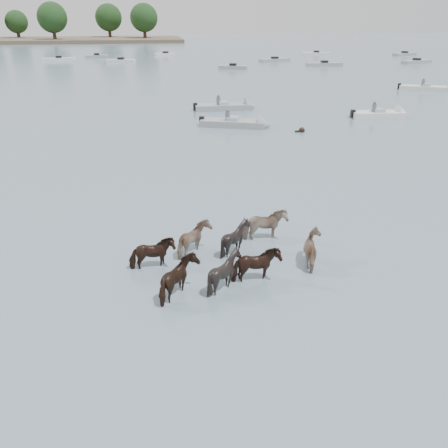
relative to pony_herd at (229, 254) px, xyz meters
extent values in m
plane|color=slate|center=(0.21, -0.78, -0.48)|extent=(400.00, 400.00, 0.00)
imported|color=black|center=(-2.51, 0.34, -0.02)|extent=(1.58, 0.92, 1.26)
imported|color=#856F5A|center=(-1.00, 1.16, -0.02)|extent=(1.39, 1.51, 1.27)
imported|color=black|center=(0.40, 1.05, 0.00)|extent=(1.22, 1.10, 1.30)
imported|color=#89715D|center=(1.66, 1.88, 0.03)|extent=(1.68, 0.89, 1.37)
imported|color=black|center=(-1.73, -1.52, 0.02)|extent=(1.35, 1.51, 1.35)
imported|color=black|center=(-0.36, -1.28, 0.01)|extent=(1.23, 1.10, 1.33)
imported|color=black|center=(0.65, -1.02, 0.00)|extent=(1.63, 0.92, 1.30)
imported|color=#8C6E5F|center=(2.88, -0.23, -0.02)|extent=(1.32, 1.46, 1.26)
sphere|color=black|center=(8.55, 18.72, -0.36)|extent=(0.44, 0.44, 0.44)
cube|color=black|center=(8.30, 18.72, -0.46)|extent=(0.50, 0.22, 0.18)
cube|color=gray|center=(4.00, 21.31, -0.28)|extent=(5.04, 3.18, 0.55)
cone|color=gray|center=(6.24, 20.47, -0.28)|extent=(1.40, 1.81, 1.60)
cube|color=#99ADB7|center=(4.00, 21.31, 0.07)|extent=(1.14, 1.33, 0.35)
cube|color=black|center=(1.77, 22.15, -0.13)|extent=(0.45, 0.45, 0.60)
cylinder|color=#595966|center=(3.60, 21.31, 0.27)|extent=(0.36, 0.36, 0.70)
sphere|color=#595966|center=(3.60, 21.31, 0.72)|extent=(0.24, 0.24, 0.24)
cube|color=gray|center=(4.36, 28.17, -0.28)|extent=(4.91, 1.63, 0.55)
cone|color=gray|center=(6.82, 28.16, -0.28)|extent=(0.91, 1.61, 1.60)
cube|color=#99ADB7|center=(4.36, 28.17, 0.07)|extent=(0.81, 1.12, 0.35)
cube|color=black|center=(1.91, 28.19, -0.13)|extent=(0.35, 0.35, 0.60)
cylinder|color=#595966|center=(3.96, 28.17, 0.27)|extent=(0.36, 0.36, 0.70)
sphere|color=#595966|center=(3.96, 28.17, 0.72)|extent=(0.24, 0.24, 0.24)
cube|color=silver|center=(16.26, 22.72, -0.28)|extent=(4.32, 1.96, 0.55)
cone|color=silver|center=(18.36, 22.54, -0.28)|extent=(1.03, 1.67, 1.60)
cube|color=#99ADB7|center=(16.26, 22.72, 0.07)|extent=(0.89, 1.18, 0.35)
cube|color=black|center=(14.17, 22.90, -0.13)|extent=(0.38, 0.38, 0.60)
cylinder|color=#595966|center=(15.86, 22.72, 0.27)|extent=(0.36, 0.36, 0.70)
sphere|color=#595966|center=(15.86, 22.72, 0.72)|extent=(0.24, 0.24, 0.24)
cube|color=silver|center=(28.37, 36.10, -0.28)|extent=(5.68, 3.85, 0.55)
cube|color=#99ADB7|center=(28.37, 36.10, 0.07)|extent=(1.21, 1.36, 0.35)
cube|color=black|center=(25.87, 37.31, -0.13)|extent=(0.47, 0.47, 0.60)
cylinder|color=#595966|center=(27.97, 36.10, 0.27)|extent=(0.36, 0.36, 0.70)
sphere|color=#595966|center=(27.97, 36.10, 0.72)|extent=(0.24, 0.24, 0.24)
cube|color=silver|center=(-17.22, 80.72, -0.26)|extent=(5.95, 1.95, 0.60)
cube|color=black|center=(-17.22, 80.72, 0.12)|extent=(1.07, 1.07, 0.50)
cube|color=gray|center=(-10.97, 86.20, -0.26)|extent=(4.46, 1.87, 0.60)
cube|color=black|center=(-10.97, 86.20, 0.12)|extent=(1.08, 1.08, 0.50)
cube|color=silver|center=(-6.01, 75.41, -0.26)|extent=(5.05, 2.54, 0.60)
cube|color=black|center=(-6.01, 75.41, 0.12)|extent=(1.20, 1.20, 0.50)
cube|color=silver|center=(2.40, 89.06, -0.26)|extent=(4.45, 2.42, 0.60)
cube|color=black|center=(2.40, 89.06, 0.12)|extent=(1.20, 1.20, 0.50)
cube|color=gray|center=(11.33, 61.49, -0.26)|extent=(4.60, 2.89, 0.60)
cube|color=black|center=(11.33, 61.49, 0.12)|extent=(1.28, 1.28, 0.50)
cube|color=gray|center=(20.88, 72.66, -0.26)|extent=(5.93, 3.42, 0.60)
cube|color=black|center=(20.88, 72.66, 0.12)|extent=(1.29, 1.29, 0.50)
cube|color=gray|center=(26.84, 63.81, -0.26)|extent=(5.86, 1.70, 0.60)
cube|color=black|center=(26.84, 63.81, 0.12)|extent=(1.03, 1.03, 0.50)
cube|color=silver|center=(33.35, 86.15, -0.26)|extent=(5.83, 2.24, 0.60)
cube|color=black|center=(33.35, 86.15, 0.12)|extent=(1.12, 1.12, 0.50)
cube|color=gray|center=(44.17, 65.75, -0.26)|extent=(6.11, 3.42, 0.60)
cube|color=black|center=(44.17, 65.75, 0.12)|extent=(1.28, 1.28, 0.50)
cube|color=gray|center=(50.66, 81.76, -0.26)|extent=(5.70, 3.37, 0.60)
cube|color=black|center=(50.66, 81.76, 0.12)|extent=(1.29, 1.29, 0.50)
cylinder|color=#382619|center=(-40.53, 156.99, 1.06)|extent=(1.00, 1.00, 3.09)
sphere|color=black|center=(-40.53, 156.99, 5.10)|extent=(6.87, 6.87, 6.87)
cylinder|color=#382619|center=(-27.23, 142.30, 1.43)|extent=(1.00, 1.00, 3.82)
sphere|color=black|center=(-27.23, 142.30, 6.42)|extent=(8.49, 8.49, 8.49)
cylinder|color=#382619|center=(-12.08, 156.19, 1.40)|extent=(1.00, 1.00, 3.77)
sphere|color=black|center=(-12.08, 156.19, 6.32)|extent=(8.37, 8.37, 8.37)
cylinder|color=#382619|center=(-0.94, 146.93, 1.40)|extent=(1.00, 1.00, 3.76)
sphere|color=black|center=(-0.94, 146.93, 6.31)|extent=(8.36, 8.36, 8.36)
camera|label=1|loc=(-2.43, -13.71, 7.22)|focal=38.15mm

